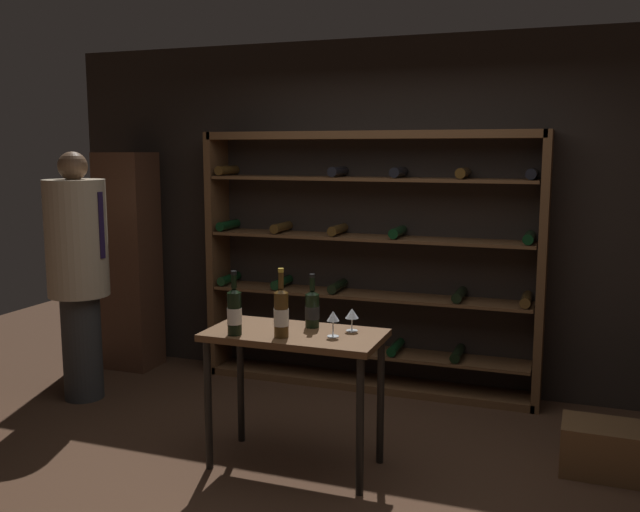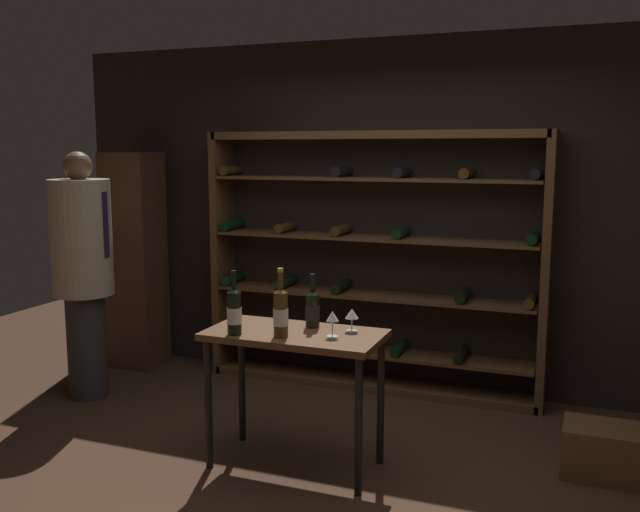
# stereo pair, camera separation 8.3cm
# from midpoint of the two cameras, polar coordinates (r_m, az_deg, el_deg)

# --- Properties ---
(ground_plane) EXTENTS (9.74, 9.74, 0.00)m
(ground_plane) POSITION_cam_midpoint_polar(r_m,az_deg,el_deg) (4.18, -0.15, -18.03)
(ground_plane) COLOR #472D1E
(back_wall) EXTENTS (5.88, 0.10, 2.73)m
(back_wall) POSITION_cam_midpoint_polar(r_m,az_deg,el_deg) (5.55, 6.53, 3.32)
(back_wall) COLOR black
(back_wall) RESTS_ON ground
(wine_rack) EXTENTS (2.67, 0.32, 2.02)m
(wine_rack) POSITION_cam_midpoint_polar(r_m,az_deg,el_deg) (5.46, 3.34, -0.58)
(wine_rack) COLOR brown
(wine_rack) RESTS_ON ground
(tasting_table) EXTENTS (1.03, 0.52, 0.83)m
(tasting_table) POSITION_cam_midpoint_polar(r_m,az_deg,el_deg) (4.13, -2.64, -7.68)
(tasting_table) COLOR brown
(tasting_table) RESTS_ON ground
(person_bystander_red_print) EXTENTS (0.46, 0.45, 1.87)m
(person_bystander_red_print) POSITION_cam_midpoint_polar(r_m,az_deg,el_deg) (5.51, -19.56, -0.72)
(person_bystander_red_print) COLOR #2F2F2F
(person_bystander_red_print) RESTS_ON ground
(wine_crate) EXTENTS (0.49, 0.35, 0.30)m
(wine_crate) POSITION_cam_midpoint_polar(r_m,az_deg,el_deg) (4.53, 21.67, -14.43)
(wine_crate) COLOR brown
(wine_crate) RESTS_ON ground
(display_cabinet) EXTENTS (0.44, 0.36, 1.86)m
(display_cabinet) POSITION_cam_midpoint_polar(r_m,az_deg,el_deg) (6.23, -15.67, -0.42)
(display_cabinet) COLOR #4C2D1E
(display_cabinet) RESTS_ON ground
(wine_bottle_gold_foil) EXTENTS (0.09, 0.09, 0.32)m
(wine_bottle_gold_foil) POSITION_cam_midpoint_polar(r_m,az_deg,el_deg) (4.18, -1.21, -4.30)
(wine_bottle_gold_foil) COLOR black
(wine_bottle_gold_foil) RESTS_ON tasting_table
(wine_bottle_green_slim) EXTENTS (0.09, 0.09, 0.37)m
(wine_bottle_green_slim) POSITION_cam_midpoint_polar(r_m,az_deg,el_deg) (4.04, -7.59, -4.50)
(wine_bottle_green_slim) COLOR black
(wine_bottle_green_slim) RESTS_ON tasting_table
(wine_bottle_amber_reserve) EXTENTS (0.09, 0.09, 0.40)m
(wine_bottle_amber_reserve) POSITION_cam_midpoint_polar(r_m,az_deg,el_deg) (3.96, -3.78, -4.61)
(wine_bottle_amber_reserve) COLOR #4C3314
(wine_bottle_amber_reserve) RESTS_ON tasting_table
(wine_glass_stemmed_left) EXTENTS (0.08, 0.08, 0.14)m
(wine_glass_stemmed_left) POSITION_cam_midpoint_polar(r_m,az_deg,el_deg) (4.09, 2.04, -4.80)
(wine_glass_stemmed_left) COLOR silver
(wine_glass_stemmed_left) RESTS_ON tasting_table
(wine_glass_stemmed_right) EXTENTS (0.07, 0.07, 0.15)m
(wine_glass_stemmed_right) POSITION_cam_midpoint_polar(r_m,az_deg,el_deg) (3.97, 0.48, -5.06)
(wine_glass_stemmed_right) COLOR silver
(wine_glass_stemmed_right) RESTS_ON tasting_table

